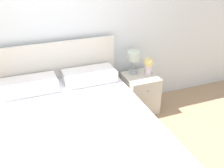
% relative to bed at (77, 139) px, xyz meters
% --- Properties ---
extents(ground_plane, '(12.00, 12.00, 0.00)m').
position_rel_bed_xyz_m(ground_plane, '(0.00, 1.00, -0.32)').
color(ground_plane, tan).
extents(wall_back, '(8.00, 0.06, 2.60)m').
position_rel_bed_xyz_m(wall_back, '(0.00, 1.07, 0.98)').
color(wall_back, white).
rests_on(wall_back, ground_plane).
extents(bed, '(1.61, 2.13, 1.10)m').
position_rel_bed_xyz_m(bed, '(0.00, 0.00, 0.00)').
color(bed, tan).
rests_on(bed, ground_plane).
extents(nightstand, '(0.45, 0.49, 0.55)m').
position_rel_bed_xyz_m(nightstand, '(1.13, 0.74, -0.05)').
color(nightstand, silver).
rests_on(nightstand, ground_plane).
extents(table_lamp, '(0.17, 0.17, 0.34)m').
position_rel_bed_xyz_m(table_lamp, '(1.06, 0.86, 0.46)').
color(table_lamp, '#A8B2BC').
rests_on(table_lamp, nightstand).
extents(flower_vase, '(0.14, 0.14, 0.26)m').
position_rel_bed_xyz_m(flower_vase, '(1.25, 0.74, 0.38)').
color(flower_vase, silver).
rests_on(flower_vase, nightstand).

